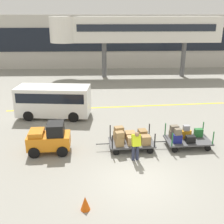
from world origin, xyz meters
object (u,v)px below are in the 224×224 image
baggage_tug (50,139)px  baggage_cart_lead (130,139)px  safety_cone_near (85,203)px  shuttle_van (53,99)px  baggage_cart_middle (185,137)px  baggage_handler (136,144)px

baggage_tug → baggage_cart_lead: (4.09, 0.21, -0.18)m
baggage_cart_lead → safety_cone_near: baggage_cart_lead is taller
baggage_cart_lead → shuttle_van: 6.81m
baggage_tug → baggage_cart_middle: size_ratio=0.71×
baggage_tug → safety_cone_near: baggage_tug is taller
baggage_cart_lead → baggage_handler: 1.29m
baggage_cart_lead → baggage_cart_middle: size_ratio=1.00×
baggage_cart_lead → baggage_tug: bearing=-177.1°
baggage_cart_lead → safety_cone_near: bearing=-114.4°
baggage_cart_lead → shuttle_van: (-4.66, 4.93, 0.67)m
shuttle_van → baggage_cart_middle: bearing=-32.2°
baggage_cart_middle → safety_cone_near: baggage_cart_middle is taller
baggage_tug → safety_cone_near: (1.98, -4.44, -0.48)m
baggage_cart_lead → baggage_handler: (0.13, -1.25, 0.30)m
baggage_tug → baggage_cart_middle: bearing=2.9°
shuttle_van → safety_cone_near: bearing=-75.1°
baggage_cart_lead → baggage_cart_middle: baggage_cart_middle is taller
baggage_cart_middle → shuttle_van: shuttle_van is taller
baggage_cart_middle → safety_cone_near: size_ratio=5.51×
baggage_cart_lead → shuttle_van: shuttle_van is taller
baggage_tug → baggage_handler: bearing=-13.8°
baggage_handler → shuttle_van: (-4.79, 6.17, 0.37)m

